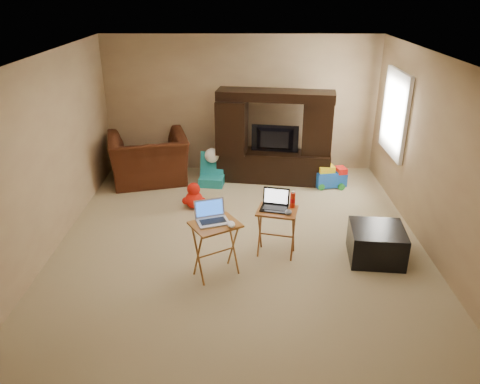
{
  "coord_description": "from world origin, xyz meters",
  "views": [
    {
      "loc": [
        0.04,
        -5.78,
        3.29
      ],
      "look_at": [
        0.0,
        -0.2,
        0.8
      ],
      "focal_mm": 35.0,
      "sensor_mm": 36.0,
      "label": 1
    }
  ],
  "objects_px": {
    "ottoman": "(376,244)",
    "entertainment_center": "(274,137)",
    "water_bottle": "(293,200)",
    "laptop_right": "(274,201)",
    "child_rocker": "(212,170)",
    "mouse_right": "(288,212)",
    "laptop_left": "(213,213)",
    "recliner": "(149,159)",
    "television": "(274,140)",
    "plush_toy": "(194,195)",
    "mouse_left": "(231,224)",
    "tray_table_right": "(276,232)",
    "tray_table_left": "(216,249)",
    "push_toy": "(330,176)"
  },
  "relations": [
    {
      "from": "ottoman",
      "to": "television",
      "type": "bearing_deg",
      "value": 114.33
    },
    {
      "from": "child_rocker",
      "to": "laptop_left",
      "type": "bearing_deg",
      "value": -78.84
    },
    {
      "from": "tray_table_right",
      "to": "water_bottle",
      "type": "relative_size",
      "value": 3.25
    },
    {
      "from": "child_rocker",
      "to": "plush_toy",
      "type": "relative_size",
      "value": 1.3
    },
    {
      "from": "child_rocker",
      "to": "plush_toy",
      "type": "bearing_deg",
      "value": -96.21
    },
    {
      "from": "child_rocker",
      "to": "push_toy",
      "type": "height_order",
      "value": "child_rocker"
    },
    {
      "from": "tray_table_right",
      "to": "tray_table_left",
      "type": "bearing_deg",
      "value": -134.47
    },
    {
      "from": "television",
      "to": "water_bottle",
      "type": "xyz_separation_m",
      "value": [
        0.09,
        -2.43,
        -0.03
      ]
    },
    {
      "from": "television",
      "to": "tray_table_left",
      "type": "xyz_separation_m",
      "value": [
        -0.88,
        -2.99,
        -0.43
      ]
    },
    {
      "from": "laptop_right",
      "to": "mouse_right",
      "type": "height_order",
      "value": "laptop_right"
    },
    {
      "from": "mouse_left",
      "to": "mouse_right",
      "type": "height_order",
      "value": "mouse_left"
    },
    {
      "from": "child_rocker",
      "to": "water_bottle",
      "type": "relative_size",
      "value": 2.8
    },
    {
      "from": "television",
      "to": "mouse_right",
      "type": "xyz_separation_m",
      "value": [
        0.02,
        -2.63,
        -0.11
      ]
    },
    {
      "from": "ottoman",
      "to": "tray_table_left",
      "type": "bearing_deg",
      "value": -169.39
    },
    {
      "from": "push_toy",
      "to": "tray_table_right",
      "type": "height_order",
      "value": "tray_table_right"
    },
    {
      "from": "recliner",
      "to": "ottoman",
      "type": "xyz_separation_m",
      "value": [
        3.42,
        -2.59,
        -0.22
      ]
    },
    {
      "from": "entertainment_center",
      "to": "recliner",
      "type": "relative_size",
      "value": 1.5
    },
    {
      "from": "laptop_left",
      "to": "laptop_right",
      "type": "distance_m",
      "value": 0.89
    },
    {
      "from": "recliner",
      "to": "ottoman",
      "type": "relative_size",
      "value": 1.97
    },
    {
      "from": "tray_table_left",
      "to": "mouse_right",
      "type": "relative_size",
      "value": 5.32
    },
    {
      "from": "plush_toy",
      "to": "laptop_left",
      "type": "bearing_deg",
      "value": -77.02
    },
    {
      "from": "tray_table_right",
      "to": "laptop_left",
      "type": "bearing_deg",
      "value": -137.07
    },
    {
      "from": "laptop_left",
      "to": "water_bottle",
      "type": "bearing_deg",
      "value": 8.8
    },
    {
      "from": "recliner",
      "to": "child_rocker",
      "type": "height_order",
      "value": "recliner"
    },
    {
      "from": "mouse_left",
      "to": "laptop_left",
      "type": "bearing_deg",
      "value": 155.56
    },
    {
      "from": "ottoman",
      "to": "entertainment_center",
      "type": "bearing_deg",
      "value": 113.97
    },
    {
      "from": "mouse_left",
      "to": "tray_table_left",
      "type": "bearing_deg",
      "value": 159.78
    },
    {
      "from": "mouse_left",
      "to": "water_bottle",
      "type": "bearing_deg",
      "value": 39.06
    },
    {
      "from": "entertainment_center",
      "to": "mouse_left",
      "type": "xyz_separation_m",
      "value": [
        -0.69,
        -3.11,
        -0.09
      ]
    },
    {
      "from": "television",
      "to": "ottoman",
      "type": "relative_size",
      "value": 1.23
    },
    {
      "from": "tray_table_right",
      "to": "water_bottle",
      "type": "height_order",
      "value": "water_bottle"
    },
    {
      "from": "water_bottle",
      "to": "laptop_right",
      "type": "bearing_deg",
      "value": -165.96
    },
    {
      "from": "mouse_right",
      "to": "laptop_left",
      "type": "bearing_deg",
      "value": -160.42
    },
    {
      "from": "entertainment_center",
      "to": "recliner",
      "type": "distance_m",
      "value": 2.27
    },
    {
      "from": "laptop_left",
      "to": "television",
      "type": "bearing_deg",
      "value": 53.81
    },
    {
      "from": "ottoman",
      "to": "mouse_right",
      "type": "xyz_separation_m",
      "value": [
        -1.16,
        -0.03,
        0.46
      ]
    },
    {
      "from": "plush_toy",
      "to": "laptop_right",
      "type": "distance_m",
      "value": 1.9
    },
    {
      "from": "push_toy",
      "to": "laptop_left",
      "type": "xyz_separation_m",
      "value": [
        -1.9,
        -2.72,
        0.62
      ]
    },
    {
      "from": "television",
      "to": "mouse_left",
      "type": "relative_size",
      "value": 5.81
    },
    {
      "from": "mouse_left",
      "to": "mouse_right",
      "type": "bearing_deg",
      "value": 31.32
    },
    {
      "from": "tray_table_right",
      "to": "television",
      "type": "bearing_deg",
      "value": 100.95
    },
    {
      "from": "tray_table_right",
      "to": "laptop_right",
      "type": "xyz_separation_m",
      "value": [
        -0.04,
        0.02,
        0.45
      ]
    },
    {
      "from": "push_toy",
      "to": "tray_table_left",
      "type": "relative_size",
      "value": 0.77
    },
    {
      "from": "child_rocker",
      "to": "laptop_left",
      "type": "xyz_separation_m",
      "value": [
        0.2,
        -2.81,
        0.54
      ]
    },
    {
      "from": "recliner",
      "to": "laptop_right",
      "type": "height_order",
      "value": "laptop_right"
    },
    {
      "from": "child_rocker",
      "to": "water_bottle",
      "type": "bearing_deg",
      "value": -55.22
    },
    {
      "from": "plush_toy",
      "to": "mouse_left",
      "type": "bearing_deg",
      "value": -71.65
    },
    {
      "from": "television",
      "to": "push_toy",
      "type": "bearing_deg",
      "value": 175.1
    },
    {
      "from": "entertainment_center",
      "to": "mouse_right",
      "type": "xyz_separation_m",
      "value": [
        0.02,
        -2.68,
        -0.14
      ]
    },
    {
      "from": "entertainment_center",
      "to": "laptop_left",
      "type": "height_order",
      "value": "entertainment_center"
    }
  ]
}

